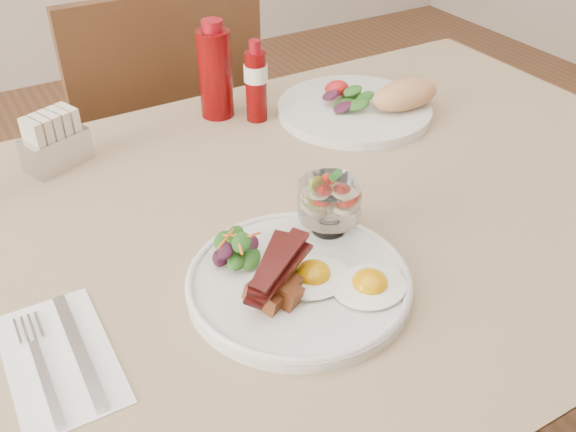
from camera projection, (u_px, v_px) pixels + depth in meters
name	position (u px, v px, depth m)	size (l,w,h in m)	color
table	(307.00, 255.00, 0.99)	(1.33, 0.88, 0.75)	#542E1A
chair_far	(161.00, 151.00, 1.54)	(0.42, 0.42, 0.93)	#542E1A
main_plate	(299.00, 283.00, 0.80)	(0.28, 0.28, 0.02)	silver
fried_eggs	(341.00, 280.00, 0.78)	(0.16, 0.14, 0.03)	white
bacon_potato_pile	(277.00, 278.00, 0.75)	(0.11, 0.09, 0.05)	brown
side_salad	(237.00, 250.00, 0.81)	(0.07, 0.07, 0.04)	#205015
fruit_cup	(330.00, 200.00, 0.85)	(0.09, 0.09, 0.09)	white
second_plate	(366.00, 105.00, 1.19)	(0.29, 0.29, 0.07)	silver
ketchup_bottle	(215.00, 72.00, 1.15)	(0.06, 0.06, 0.18)	#600506
hot_sauce_bottle	(256.00, 82.00, 1.14)	(0.05, 0.05, 0.15)	#600506
sugar_caddy	(55.00, 143.00, 1.02)	(0.11, 0.09, 0.09)	silver
napkin_cutlery	(61.00, 358.00, 0.70)	(0.11, 0.20, 0.01)	white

